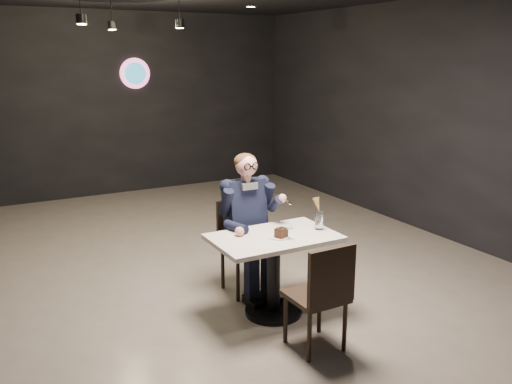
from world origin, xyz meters
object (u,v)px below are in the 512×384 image
chair_far (245,248)px  seated_man (245,222)px  chair_near (315,294)px  main_table (274,275)px  sundae_glass (319,220)px

chair_far → seated_man: size_ratio=0.64×
chair_near → main_table: bearing=89.3°
main_table → chair_far: size_ratio=1.20×
chair_far → seated_man: seated_man is taller
main_table → chair_far: (0.00, 0.55, 0.09)m
chair_far → seated_man: 0.26m
chair_near → sundae_glass: bearing=53.0°
main_table → chair_near: (0.00, -0.66, 0.09)m
main_table → sundae_glass: bearing=-4.7°
chair_far → sundae_glass: size_ratio=5.58×
seated_man → sundae_glass: bearing=-52.2°
main_table → chair_far: bearing=90.0°
sundae_glass → seated_man: bearing=127.8°
chair_near → seated_man: bearing=89.3°
main_table → chair_near: 0.66m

